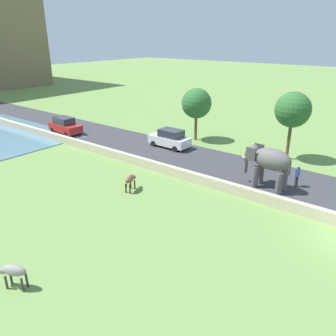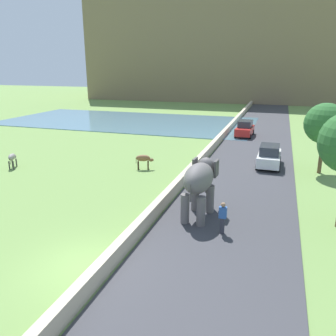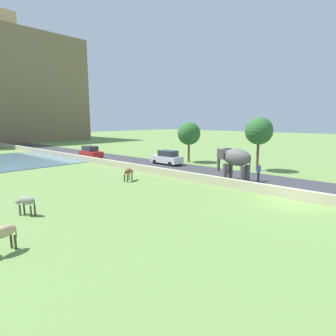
{
  "view_description": "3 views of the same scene",
  "coord_description": "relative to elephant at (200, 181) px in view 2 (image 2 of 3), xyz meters",
  "views": [
    {
      "loc": [
        -17.71,
        -1.73,
        10.06
      ],
      "look_at": [
        -1.37,
        11.02,
        1.83
      ],
      "focal_mm": 35.95,
      "sensor_mm": 36.0,
      "label": 1
    },
    {
      "loc": [
        7.09,
        -10.35,
        7.72
      ],
      "look_at": [
        0.58,
        9.48,
        1.48
      ],
      "focal_mm": 36.44,
      "sensor_mm": 36.0,
      "label": 2
    },
    {
      "loc": [
        -18.69,
        -6.08,
        5.44
      ],
      "look_at": [
        -2.02,
        9.04,
        1.6
      ],
      "focal_mm": 30.02,
      "sensor_mm": 36.0,
      "label": 3
    }
  ],
  "objects": [
    {
      "name": "car_white",
      "position": [
        3.14,
        10.92,
        -1.14
      ],
      "size": [
        1.84,
        4.02,
        1.8
      ],
      "color": "white",
      "rests_on": "ground"
    },
    {
      "name": "tree_near",
      "position": [
        6.83,
        10.44,
        1.69
      ],
      "size": [
        2.98,
        2.98,
        5.24
      ],
      "color": "brown",
      "rests_on": "ground"
    },
    {
      "name": "car_red",
      "position": [
        -0.01,
        22.86,
        -1.14
      ],
      "size": [
        1.93,
        4.07,
        1.8
      ],
      "color": "red",
      "rests_on": "ground"
    },
    {
      "name": "cow_grey",
      "position": [
        -16.09,
        4.37,
        -1.2
      ],
      "size": [
        0.9,
        1.4,
        1.15
      ],
      "color": "gray",
      "rests_on": "ground"
    },
    {
      "name": "elephant",
      "position": [
        0.0,
        0.0,
        0.0
      ],
      "size": [
        1.56,
        3.5,
        2.99
      ],
      "color": "#605B5B",
      "rests_on": "ground"
    },
    {
      "name": "ground_plane",
      "position": [
        -3.44,
        -6.07,
        -2.04
      ],
      "size": [
        220.0,
        220.0,
        0.0
      ],
      "primitive_type": "plane",
      "color": "#6B8E47"
    },
    {
      "name": "lake",
      "position": [
        -17.44,
        29.01,
        -2.0
      ],
      "size": [
        36.0,
        18.0,
        0.08
      ],
      "primitive_type": "cube",
      "color": "slate",
      "rests_on": "ground"
    },
    {
      "name": "road_surface",
      "position": [
        1.56,
        13.93,
        -2.01
      ],
      "size": [
        7.0,
        120.0,
        0.06
      ],
      "primitive_type": "cube",
      "color": "#38383D",
      "rests_on": "ground"
    },
    {
      "name": "barrier_wall",
      "position": [
        -2.24,
        11.93,
        -1.66
      ],
      "size": [
        0.4,
        110.0,
        0.75
      ],
      "primitive_type": "cube",
      "color": "beige",
      "rests_on": "ground"
    },
    {
      "name": "person_beside_elephant",
      "position": [
        1.51,
        -1.62,
        -1.16
      ],
      "size": [
        0.36,
        0.22,
        1.63
      ],
      "color": "#33333D",
      "rests_on": "ground"
    },
    {
      "name": "hill_distant",
      "position": [
        -9.44,
        72.1,
        11.31
      ],
      "size": [
        64.0,
        28.0,
        26.68
      ],
      "primitive_type": "cube",
      "color": "#7F6B4C",
      "rests_on": "ground"
    },
    {
      "name": "cow_brown",
      "position": [
        -6.09,
        7.22,
        -1.2
      ],
      "size": [
        1.42,
        0.77,
        1.15
      ],
      "color": "brown",
      "rests_on": "ground"
    }
  ]
}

